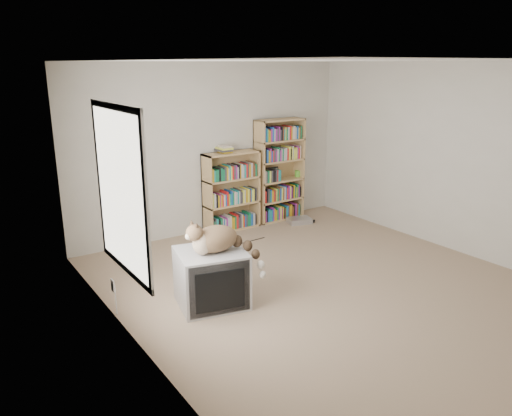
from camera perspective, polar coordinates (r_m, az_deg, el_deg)
floor at (r=5.92m, az=7.63°, el=-8.68°), size 4.50×5.00×0.01m
wall_back at (r=7.51m, az=-4.85°, el=6.76°), size 4.50×0.02×2.50m
wall_left at (r=4.37m, az=-14.35°, el=-0.61°), size 0.02×5.00×2.50m
wall_right at (r=7.20m, az=21.58°, el=5.27°), size 0.02×5.00×2.50m
ceiling at (r=5.37m, az=8.66°, el=16.29°), size 4.50×5.00×0.02m
window at (r=4.52m, az=-15.22°, el=1.85°), size 0.02×1.22×1.52m
crt_tv at (r=5.34m, az=-5.15°, el=-7.92°), size 0.81×0.76×0.60m
cat at (r=5.16m, az=-3.94°, el=-3.94°), size 0.75×0.55×0.61m
bookcase_tall at (r=8.08m, az=2.60°, el=4.11°), size 0.82×0.30×1.64m
bookcase_short at (r=7.64m, az=-2.89°, el=1.56°), size 0.87×0.30×1.20m
book_stack at (r=7.46m, az=-3.62°, el=6.74°), size 0.19×0.25×0.11m
green_mug at (r=8.30m, az=4.73°, el=3.96°), size 0.09×0.09×0.10m
framed_print at (r=8.14m, az=2.15°, el=4.06°), size 0.14×0.05×0.19m
dvd_player at (r=8.06m, az=4.96°, el=-1.43°), size 0.42×0.35×0.08m
wall_outlet at (r=5.29m, az=-16.05°, el=-8.54°), size 0.01×0.08×0.13m
floor_cables at (r=7.19m, az=-0.29°, el=-3.89°), size 1.20×0.70×0.01m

